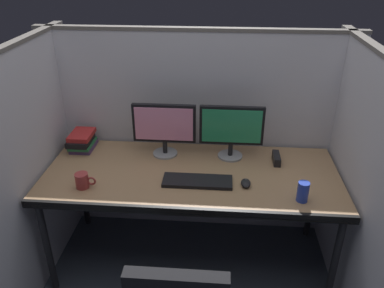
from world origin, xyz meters
The scene contains 12 objects.
cubicle_partition_rear centered at (0.00, 0.74, 0.79)m, with size 2.21×0.06×1.57m.
cubicle_partition_left centered at (-0.99, 0.20, 0.79)m, with size 0.06×1.41×1.57m.
cubicle_partition_right centered at (0.99, 0.20, 0.79)m, with size 0.06×1.41×1.57m.
desk centered at (0.00, 0.29, 0.69)m, with size 1.90×0.80×0.74m.
monitor_left centered at (-0.20, 0.53, 0.96)m, with size 0.43×0.17×0.37m.
monitor_right centered at (0.25, 0.53, 0.96)m, with size 0.43×0.17×0.37m.
keyboard_main centered at (0.05, 0.18, 0.75)m, with size 0.43×0.15×0.02m, color black.
computer_mouse centered at (0.34, 0.17, 0.76)m, with size 0.06×0.10×0.04m.
coffee_mug centered at (-0.64, 0.07, 0.79)m, with size 0.13×0.08×0.09m.
soda_can centered at (0.66, 0.04, 0.80)m, with size 0.07×0.07×0.12m, color #263FB2.
book_stack centered at (-0.81, 0.56, 0.80)m, with size 0.16×0.23×0.12m.
red_stapler centered at (0.56, 0.48, 0.77)m, with size 0.04×0.15×0.06m, color black.
Camera 1 is at (0.18, -1.83, 2.05)m, focal length 36.11 mm.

